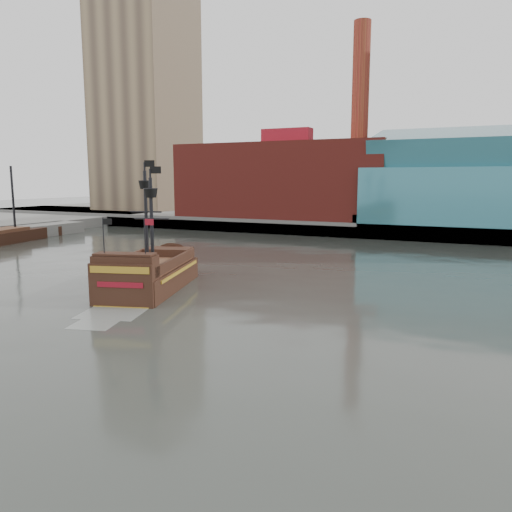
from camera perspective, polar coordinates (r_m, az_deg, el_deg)
The scene contains 5 objects.
ground at distance 29.14m, azimuth -9.69°, elevation -11.67°, with size 400.00×400.00×0.00m, color #262823.
promenade_far at distance 115.71m, azimuth 17.43°, elevation 3.87°, with size 220.00×60.00×2.00m, color slate.
seawall at distance 86.67m, azimuth 14.69°, elevation 2.66°, with size 220.00×1.00×2.60m, color #4C4C49.
skyline at distance 108.31m, azimuth 20.28°, elevation 15.92°, with size 149.00×45.00×62.00m.
pirate_ship at distance 46.92m, azimuth -12.07°, elevation -2.43°, with size 9.77×17.72×12.71m.
Camera 1 is at (15.86, -22.25, 10.13)m, focal length 35.00 mm.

